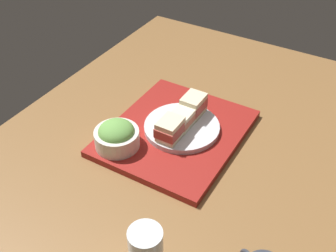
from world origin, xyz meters
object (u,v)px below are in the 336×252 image
(sandwich_near, at_px, (193,105))
(sandwich_middle, at_px, (182,119))
(sandwich_far, at_px, (170,129))
(sandwich_plate, at_px, (182,127))
(salad_bowl, at_px, (117,136))

(sandwich_near, relative_size, sandwich_middle, 0.97)
(sandwich_near, xyz_separation_m, sandwich_far, (0.12, -0.00, -0.00))
(sandwich_middle, bearing_deg, sandwich_far, -1.54)
(sandwich_plate, height_order, salad_bowl, salad_bowl)
(sandwich_plate, relative_size, sandwich_middle, 2.88)
(sandwich_near, height_order, salad_bowl, same)
(sandwich_plate, relative_size, salad_bowl, 1.77)
(sandwich_far, bearing_deg, sandwich_middle, 178.46)
(sandwich_near, xyz_separation_m, salad_bowl, (0.21, -0.12, -0.01))
(sandwich_plate, distance_m, sandwich_near, 0.07)
(sandwich_plate, xyz_separation_m, salad_bowl, (0.14, -0.11, 0.03))
(sandwich_plate, bearing_deg, sandwich_middle, 90.00)
(sandwich_far, bearing_deg, sandwich_plate, 178.46)
(sandwich_plate, bearing_deg, sandwich_near, 178.46)
(sandwich_near, bearing_deg, sandwich_middle, -1.54)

